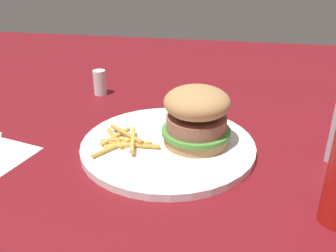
{
  "coord_description": "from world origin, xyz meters",
  "views": [
    {
      "loc": [
        0.5,
        0.12,
        0.31
      ],
      "look_at": [
        -0.02,
        0.03,
        0.04
      ],
      "focal_mm": 40.04,
      "sensor_mm": 36.0,
      "label": 1
    }
  ],
  "objects": [
    {
      "name": "salt_shaker",
      "position": [
        -0.24,
        -0.17,
        0.03
      ],
      "size": [
        0.03,
        0.03,
        0.06
      ],
      "primitive_type": "cylinder",
      "color": "white",
      "rests_on": "ground_plane"
    },
    {
      "name": "ground_plane",
      "position": [
        0.0,
        0.0,
        0.0
      ],
      "size": [
        1.6,
        1.6,
        0.0
      ],
      "primitive_type": "plane",
      "color": "maroon"
    },
    {
      "name": "sandwich",
      "position": [
        -0.03,
        0.07,
        0.06
      ],
      "size": [
        0.11,
        0.11,
        0.09
      ],
      "color": "tan",
      "rests_on": "plate"
    },
    {
      "name": "fries_pile",
      "position": [
        -0.01,
        -0.04,
        0.02
      ],
      "size": [
        0.11,
        0.1,
        0.01
      ],
      "color": "gold",
      "rests_on": "plate"
    },
    {
      "name": "plate",
      "position": [
        -0.02,
        0.03,
        0.01
      ],
      "size": [
        0.28,
        0.28,
        0.01
      ],
      "primitive_type": "cylinder",
      "color": "white",
      "rests_on": "ground_plane"
    }
  ]
}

